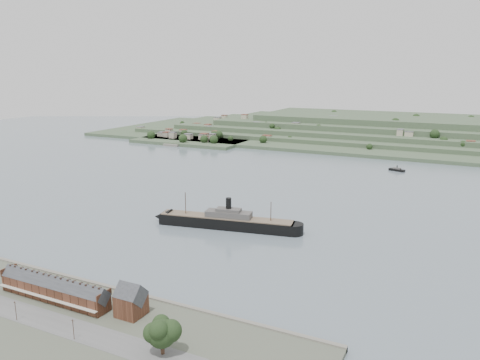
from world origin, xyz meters
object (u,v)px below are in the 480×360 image
at_px(terrace_row, 54,289).
at_px(gabled_building, 131,301).
at_px(steamship, 222,221).
at_px(tugboat, 219,217).
at_px(fig_tree, 162,332).

distance_m(terrace_row, gabled_building, 37.74).
distance_m(terrace_row, steamship, 119.34).
distance_m(gabled_building, steamship, 115.95).
xyz_separation_m(gabled_building, tugboat, (-29.93, 127.52, -6.38)).
distance_m(steamship, tugboat, 16.67).
relative_size(terrace_row, fig_tree, 3.98).
xyz_separation_m(terrace_row, fig_tree, (64.24, -12.53, 3.68)).
height_order(terrace_row, steamship, steamship).
bearing_deg(gabled_building, tugboat, 103.21).
xyz_separation_m(steamship, fig_tree, (47.17, -130.62, 6.18)).
bearing_deg(tugboat, steamship, -54.76).
bearing_deg(gabled_building, steamship, 100.15).
height_order(terrace_row, gabled_building, gabled_building).
bearing_deg(steamship, fig_tree, -70.14).
xyz_separation_m(tugboat, fig_tree, (56.67, -144.07, 8.72)).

